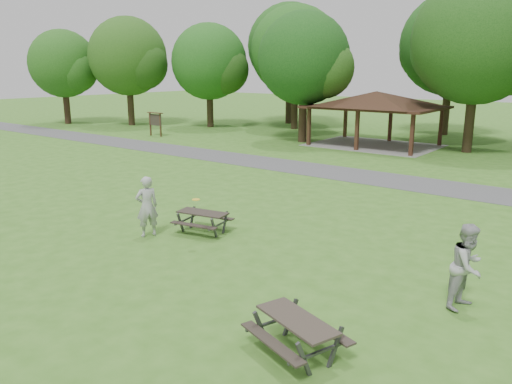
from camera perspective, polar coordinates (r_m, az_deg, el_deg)
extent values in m
plane|color=#3A7120|center=(14.78, -12.77, -7.29)|extent=(160.00, 160.00, 0.00)
cube|color=#4A4A4D|center=(25.61, 12.02, 1.78)|extent=(120.00, 3.20, 0.02)
cube|color=#331E12|center=(35.40, 6.06, 7.42)|extent=(0.22, 0.22, 2.60)
cube|color=#3D2816|center=(40.07, 10.18, 8.03)|extent=(0.22, 0.22, 2.60)
cube|color=#361D13|center=(33.62, 11.47, 6.88)|extent=(0.22, 0.22, 2.60)
cube|color=#3A1F15|center=(38.50, 15.09, 7.54)|extent=(0.22, 0.22, 2.60)
cube|color=#341B13|center=(32.16, 17.40, 6.22)|extent=(0.22, 0.22, 2.60)
cube|color=#321A12|center=(37.24, 20.37, 6.96)|extent=(0.22, 0.22, 2.60)
cube|color=#311B13|center=(35.92, 13.53, 9.42)|extent=(8.60, 6.60, 0.16)
pyramid|color=black|center=(35.88, 13.58, 10.35)|extent=(7.01, 7.01, 1.00)
cube|color=gray|center=(36.20, 13.29, 5.22)|extent=(8.40, 6.40, 0.03)
cube|color=#381E14|center=(41.39, -11.98, 7.57)|extent=(0.10, 0.10, 1.80)
cube|color=#382314|center=(40.48, -10.86, 7.49)|extent=(0.10, 0.10, 1.80)
cube|color=black|center=(40.89, -11.45, 8.09)|extent=(1.40, 0.06, 0.90)
cube|color=#372316|center=(40.84, -11.49, 8.86)|extent=(1.60, 0.30, 0.06)
cylinder|color=black|center=(49.54, -14.12, 9.55)|extent=(0.60, 0.60, 3.67)
sphere|color=#204B15|center=(49.43, -14.44, 14.79)|extent=(7.20, 7.20, 7.20)
sphere|color=#1B4012|center=(48.35, -12.88, 14.05)|extent=(4.68, 4.68, 4.68)
sphere|color=#1B4213|center=(50.44, -15.63, 14.08)|extent=(4.32, 4.32, 4.32)
cylinder|color=black|center=(46.77, -5.27, 9.45)|extent=(0.60, 0.60, 3.32)
sphere|color=#194F16|center=(46.64, -5.39, 14.62)|extent=(6.80, 6.80, 6.80)
sphere|color=#1B4112|center=(45.83, -3.67, 13.81)|extent=(4.42, 4.42, 4.42)
sphere|color=#1E4914|center=(47.43, -6.78, 13.95)|extent=(4.08, 4.08, 4.08)
cylinder|color=black|center=(45.18, 4.43, 9.65)|extent=(0.60, 0.60, 3.85)
sphere|color=#184D16|center=(45.08, 4.55, 15.80)|extent=(7.80, 7.80, 7.80)
sphere|color=#1B4513|center=(44.38, 6.71, 14.78)|extent=(5.07, 5.07, 5.07)
sphere|color=#204F16|center=(45.78, 2.70, 15.07)|extent=(4.68, 4.68, 4.68)
cylinder|color=black|center=(37.05, 5.35, 8.42)|extent=(0.60, 0.60, 3.50)
sphere|color=#124012|center=(36.89, 5.50, 14.97)|extent=(6.60, 6.60, 6.60)
sphere|color=#204A15|center=(36.37, 7.77, 13.88)|extent=(4.29, 4.29, 4.29)
sphere|color=#1B4614|center=(37.44, 3.55, 14.23)|extent=(3.96, 3.96, 3.96)
cylinder|color=black|center=(34.91, 23.21, 7.47)|extent=(0.60, 0.60, 4.02)
sphere|color=#184313|center=(34.80, 24.03, 15.68)|extent=(8.00, 8.00, 8.00)
sphere|color=#1A4212|center=(34.66, 26.98, 14.06)|extent=(5.20, 5.20, 5.20)
sphere|color=#174B15|center=(35.03, 21.23, 14.92)|extent=(4.80, 4.80, 4.80)
cylinder|color=black|center=(49.73, 3.76, 10.35)|extent=(0.60, 0.60, 4.38)
sphere|color=#164614|center=(49.68, 3.86, 16.33)|extent=(8.00, 8.00, 8.00)
sphere|color=#204C15|center=(48.92, 5.86, 15.39)|extent=(5.20, 5.20, 5.20)
sphere|color=#1C4714|center=(50.41, 2.15, 15.63)|extent=(4.80, 4.80, 4.80)
cylinder|color=#312215|center=(43.67, 20.88, 8.83)|extent=(0.60, 0.60, 4.13)
sphere|color=#144213|center=(43.59, 21.47, 15.46)|extent=(8.00, 8.00, 8.00)
sphere|color=#214F16|center=(43.36, 23.83, 14.20)|extent=(5.20, 5.20, 5.20)
sphere|color=#194012|center=(43.87, 19.26, 14.83)|extent=(4.80, 4.80, 4.80)
cylinder|color=black|center=(52.74, -20.81, 9.12)|extent=(0.60, 0.60, 3.32)
sphere|color=#1C4D16|center=(52.62, -21.20, 13.52)|extent=(6.40, 6.40, 6.40)
sphere|color=#1C4A15|center=(51.56, -19.98, 12.92)|extent=(4.16, 4.16, 4.16)
sphere|color=#134313|center=(53.61, -22.07, 12.92)|extent=(3.84, 3.84, 3.84)
cube|color=#2A231E|center=(16.42, -6.13, -2.37)|extent=(1.76, 0.97, 0.05)
cube|color=black|center=(16.06, -7.15, -3.79)|extent=(1.68, 0.56, 0.04)
cube|color=#2A231E|center=(16.94, -5.11, -2.79)|extent=(1.68, 0.56, 0.04)
cube|color=#424244|center=(16.59, -8.61, -3.50)|extent=(0.12, 0.35, 0.72)
cube|color=#38393B|center=(17.13, -7.28, -2.89)|extent=(0.12, 0.35, 0.72)
cube|color=#404143|center=(16.85, -7.94, -3.10)|extent=(0.32, 1.34, 0.05)
cube|color=#47474A|center=(15.91, -4.81, -4.14)|extent=(0.12, 0.35, 0.72)
cube|color=#3F3F41|center=(16.48, -3.56, -3.48)|extent=(0.12, 0.35, 0.72)
cube|color=#464649|center=(16.19, -4.18, -3.71)|extent=(0.32, 1.34, 0.05)
cube|color=#312923|center=(9.63, 4.71, -14.34)|extent=(1.87, 1.22, 0.05)
cube|color=#29231D|center=(9.47, 1.81, -16.82)|extent=(1.73, 0.80, 0.04)
cube|color=#2D2520|center=(10.09, 7.34, -14.86)|extent=(1.73, 0.80, 0.04)
cube|color=#434346|center=(10.08, 0.55, -15.19)|extent=(0.17, 0.36, 0.76)
cube|color=#39393B|center=(10.46, 3.97, -14.09)|extent=(0.17, 0.36, 0.76)
cube|color=#3D3D40|center=(10.25, 2.30, -14.49)|extent=(0.51, 1.36, 0.05)
cube|color=#424245|center=(9.16, 5.49, -18.53)|extent=(0.17, 0.36, 0.76)
cube|color=#3C3C3F|center=(9.57, 9.05, -17.11)|extent=(0.17, 0.36, 0.76)
cube|color=#3C3C3E|center=(9.34, 7.32, -17.66)|extent=(0.51, 1.36, 0.05)
cylinder|color=yellow|center=(14.88, -6.87, -0.86)|extent=(0.27, 0.27, 0.02)
imported|color=#A8A8AB|center=(16.28, -12.36, -1.63)|extent=(0.72, 0.85, 1.97)
imported|color=#A9A9AB|center=(12.16, 23.04, -7.84)|extent=(0.92, 1.08, 1.97)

